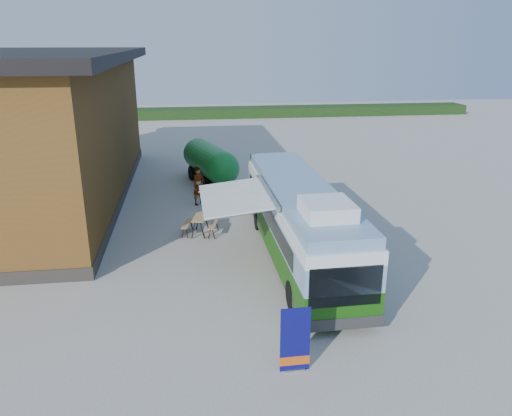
{
  "coord_description": "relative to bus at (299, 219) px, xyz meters",
  "views": [
    {
      "loc": [
        -2.91,
        -16.38,
        8.03
      ],
      "look_at": [
        -0.31,
        2.98,
        1.4
      ],
      "focal_mm": 35.0,
      "sensor_mm": 36.0,
      "label": 1
    }
  ],
  "objects": [
    {
      "name": "ground",
      "position": [
        -1.04,
        -0.84,
        -1.63
      ],
      "size": [
        100.0,
        100.0,
        0.0
      ],
      "primitive_type": "plane",
      "color": "#BCB7AD",
      "rests_on": "ground"
    },
    {
      "name": "awning",
      "position": [
        -2.24,
        -0.01,
        0.86
      ],
      "size": [
        2.61,
        4.18,
        0.51
      ],
      "rotation": [
        0.0,
        0.0,
        0.02
      ],
      "color": "white",
      "rests_on": "ground"
    },
    {
      "name": "person_b",
      "position": [
        0.55,
        1.49,
        -0.84
      ],
      "size": [
        0.76,
        0.89,
        1.6
      ],
      "primitive_type": "imported",
      "rotation": [
        0.0,
        0.0,
        -1.8
      ],
      "color": "#999999",
      "rests_on": "ground"
    },
    {
      "name": "banner",
      "position": [
        -1.56,
        -6.71,
        -0.9
      ],
      "size": [
        0.78,
        0.19,
        1.8
      ],
      "rotation": [
        0.0,
        0.0,
        0.02
      ],
      "color": "#0C0C5E",
      "rests_on": "ground"
    },
    {
      "name": "picnic_table",
      "position": [
        -3.67,
        3.06,
        -1.04
      ],
      "size": [
        1.63,
        1.51,
        0.8
      ],
      "rotation": [
        0.0,
        0.0,
        -0.21
      ],
      "color": "tan",
      "rests_on": "ground"
    },
    {
      "name": "person_a",
      "position": [
        -3.63,
        7.22,
        -0.65
      ],
      "size": [
        0.84,
        0.85,
        1.97
      ],
      "primitive_type": "imported",
      "rotation": [
        0.0,
        0.0,
        0.8
      ],
      "color": "#999999",
      "rests_on": "ground"
    },
    {
      "name": "bus",
      "position": [
        0.0,
        0.0,
        0.0
      ],
      "size": [
        2.55,
        11.18,
        3.42
      ],
      "rotation": [
        0.0,
        0.0,
        0.02
      ],
      "color": "#1B5F0F",
      "rests_on": "ground"
    },
    {
      "name": "barn",
      "position": [
        -11.54,
        9.16,
        1.96
      ],
      "size": [
        9.6,
        21.2,
        7.5
      ],
      "color": "brown",
      "rests_on": "ground"
    },
    {
      "name": "slurry_tanker",
      "position": [
        -2.86,
        11.0,
        -0.3
      ],
      "size": [
        3.05,
        6.07,
        2.32
      ],
      "rotation": [
        0.0,
        0.0,
        0.29
      ],
      "color": "#177E2C",
      "rests_on": "ground"
    },
    {
      "name": "hedge",
      "position": [
        6.96,
        37.16,
        -1.13
      ],
      "size": [
        40.0,
        3.0,
        1.0
      ],
      "primitive_type": "cube",
      "color": "#264419",
      "rests_on": "ground"
    }
  ]
}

